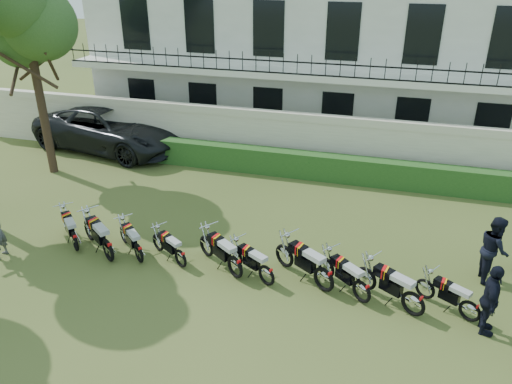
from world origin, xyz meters
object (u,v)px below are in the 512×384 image
(motorcycle_2, at_px, (138,249))
(motorcycle_5, at_px, (267,271))
(officer_2, at_px, (490,300))
(motorcycle_4, at_px, (235,262))
(motorcycle_7, at_px, (362,287))
(motorcycle_3, at_px, (180,254))
(motorcycle_6, at_px, (324,274))
(motorcycle_8, at_px, (414,298))
(officer_4, at_px, (494,249))
(suv, at_px, (111,128))
(motorcycle_9, at_px, (471,306))
(motorcycle_0, at_px, (74,237))
(motorcycle_1, at_px, (108,245))
(tree_west_near, at_px, (25,16))

(motorcycle_2, xyz_separation_m, motorcycle_5, (3.71, -0.06, 0.00))
(officer_2, bearing_deg, motorcycle_4, 89.38)
(motorcycle_7, bearing_deg, motorcycle_3, 126.59)
(motorcycle_6, distance_m, motorcycle_8, 2.23)
(motorcycle_2, height_order, officer_4, officer_4)
(motorcycle_3, distance_m, suv, 10.25)
(motorcycle_2, relative_size, motorcycle_9, 0.93)
(motorcycle_2, bearing_deg, motorcycle_3, -44.31)
(motorcycle_0, xyz_separation_m, motorcycle_5, (5.78, -0.09, -0.02))
(motorcycle_8, relative_size, officer_2, 0.99)
(motorcycle_4, bearing_deg, motorcycle_1, 128.71)
(suv, relative_size, officer_2, 3.88)
(motorcycle_3, relative_size, motorcycle_7, 0.96)
(motorcycle_7, distance_m, motorcycle_8, 1.24)
(motorcycle_5, relative_size, suv, 0.23)
(motorcycle_6, relative_size, suv, 0.27)
(motorcycle_8, bearing_deg, officer_2, -62.47)
(motorcycle_3, height_order, motorcycle_6, motorcycle_6)
(motorcycle_1, relative_size, motorcycle_7, 1.15)
(tree_west_near, bearing_deg, motorcycle_7, -21.88)
(motorcycle_2, xyz_separation_m, motorcycle_4, (2.82, 0.04, 0.05))
(suv, bearing_deg, motorcycle_8, -112.16)
(tree_west_near, relative_size, officer_4, 4.27)
(tree_west_near, height_order, motorcycle_4, tree_west_near)
(motorcycle_5, bearing_deg, motorcycle_2, 119.61)
(motorcycle_6, distance_m, officer_2, 3.83)
(motorcycle_5, height_order, motorcycle_8, motorcycle_8)
(motorcycle_3, bearing_deg, officer_4, -45.67)
(motorcycle_1, relative_size, motorcycle_6, 0.96)
(officer_4, bearing_deg, officer_2, 166.32)
(tree_west_near, height_order, motorcycle_2, tree_west_near)
(tree_west_near, height_order, motorcycle_8, tree_west_near)
(motorcycle_0, relative_size, officer_2, 0.80)
(motorcycle_0, relative_size, motorcycle_2, 1.01)
(motorcycle_2, distance_m, officer_4, 9.52)
(motorcycle_1, height_order, motorcycle_7, motorcycle_1)
(motorcycle_0, height_order, motorcycle_7, motorcycle_7)
(motorcycle_0, xyz_separation_m, motorcycle_2, (2.07, -0.04, -0.02))
(motorcycle_8, bearing_deg, motorcycle_1, 121.42)
(motorcycle_5, bearing_deg, motorcycle_8, -62.89)
(motorcycle_6, bearing_deg, motorcycle_4, 124.98)
(motorcycle_3, relative_size, suv, 0.21)
(tree_west_near, distance_m, suv, 5.82)
(motorcycle_2, relative_size, officer_4, 0.76)
(motorcycle_3, bearing_deg, tree_west_near, 89.45)
(motorcycle_1, height_order, motorcycle_3, motorcycle_1)
(motorcycle_3, relative_size, motorcycle_5, 0.92)
(motorcycle_2, bearing_deg, motorcycle_6, -47.60)
(motorcycle_1, bearing_deg, tree_west_near, 83.73)
(motorcycle_8, height_order, officer_2, officer_2)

